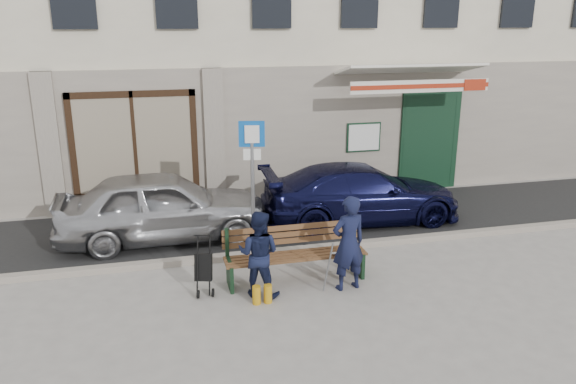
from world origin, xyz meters
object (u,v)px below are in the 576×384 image
object	(u,v)px
car_silver	(163,206)
car_navy	(361,193)
bench	(293,255)
man	(348,243)
stroller	(204,268)
parking_sign	(252,167)
woman	(259,254)

from	to	relation	value
car_silver	car_navy	bearing A→B (deg)	-90.10
car_navy	bench	xyz separation A→B (m)	(-2.17, -2.52, -0.17)
man	car_silver	bearing A→B (deg)	-56.10
car_silver	man	bearing A→B (deg)	-137.21
stroller	man	bearing A→B (deg)	4.79
parking_sign	woman	bearing A→B (deg)	-86.95
parking_sign	woman	xyz separation A→B (m)	(-0.23, -1.69, -0.97)
car_navy	man	bearing A→B (deg)	157.58
man	stroller	distance (m)	2.37
man	stroller	world-z (taller)	man
car_navy	woman	bearing A→B (deg)	137.70
bench	man	xyz separation A→B (m)	(0.80, -0.50, 0.34)
bench	car_navy	bearing A→B (deg)	49.31
bench	stroller	xyz separation A→B (m)	(-1.50, -0.08, -0.04)
parking_sign	man	distance (m)	2.37
man	stroller	xyz separation A→B (m)	(-2.30, 0.41, -0.38)
car_silver	stroller	distance (m)	2.58
car_navy	man	world-z (taller)	man
car_navy	parking_sign	xyz separation A→B (m)	(-2.60, -1.20, 1.05)
bench	stroller	world-z (taller)	bench
car_navy	car_silver	bearing A→B (deg)	93.37
parking_sign	bench	bearing A→B (deg)	-61.50
parking_sign	man	size ratio (longest dim) A/B	1.58
car_navy	stroller	world-z (taller)	car_navy
car_silver	parking_sign	world-z (taller)	parking_sign
car_navy	man	xyz separation A→B (m)	(-1.37, -3.02, 0.17)
car_silver	stroller	bearing A→B (deg)	-169.20
car_silver	woman	bearing A→B (deg)	-154.89
car_navy	woman	distance (m)	4.04
woman	stroller	size ratio (longest dim) A/B	1.49
man	woman	world-z (taller)	man
car_navy	parking_sign	distance (m)	3.04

